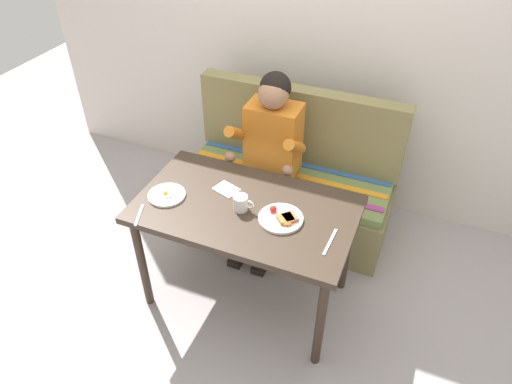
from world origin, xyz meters
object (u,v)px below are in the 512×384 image
fork (139,215)px  knife (330,242)px  coffee_mug (241,203)px  table (246,218)px  napkin (226,189)px  couch (289,185)px  plate_eggs (167,195)px  plate_breakfast (282,218)px  person (269,147)px

fork → knife: bearing=-8.9°
coffee_mug → table: bearing=66.4°
coffee_mug → napkin: (-0.15, 0.12, -0.04)m
coffee_mug → knife: 0.52m
fork → table: bearing=10.0°
couch → plate_eggs: couch is taller
couch → knife: (0.50, -0.86, 0.40)m
table → couch: 0.83m
coffee_mug → plate_eggs: bearing=-172.5°
coffee_mug → knife: size_ratio=0.59×
couch → plate_breakfast: size_ratio=6.07×
table → knife: bearing=-10.3°
table → knife: knife is taller
couch → person: (-0.09, -0.17, 0.41)m
knife → couch: bearing=123.3°
table → plate_breakfast: 0.24m
table → fork: bearing=-150.3°
person → fork: person is taller
couch → plate_breakfast: (0.22, -0.79, 0.41)m
couch → napkin: size_ratio=10.71×
person → fork: 0.96m
coffee_mug → napkin: bearing=140.1°
plate_eggs → napkin: size_ratio=1.56×
person → plate_breakfast: 0.69m
table → plate_eggs: size_ratio=5.72×
coffee_mug → fork: 0.54m
coffee_mug → napkin: size_ratio=0.88×
napkin → fork: 0.50m
couch → person: 0.46m
plate_breakfast → napkin: (-0.38, 0.12, -0.01)m
couch → coffee_mug: size_ratio=12.20×
table → couch: (0.00, 0.76, -0.32)m
fork → coffee_mug: bearing=8.0°
person → couch: bearing=63.1°
person → fork: (-0.41, -0.87, -0.01)m
table → knife: size_ratio=6.00×
fork → plate_breakfast: bearing=-0.2°
couch → coffee_mug: 0.91m
coffee_mug → napkin: coffee_mug is taller
knife → coffee_mug: bearing=176.1°
table → coffee_mug: size_ratio=10.17×
plate_breakfast → coffee_mug: size_ratio=2.01×
plate_breakfast → coffee_mug: (-0.23, -0.00, 0.03)m
plate_breakfast → knife: bearing=-12.7°
napkin → plate_breakfast: bearing=-17.8°
plate_eggs → napkin: (0.28, 0.18, -0.01)m
person → knife: bearing=-49.2°
table → plate_breakfast: plate_breakfast is taller
plate_eggs → napkin: bearing=32.3°
plate_breakfast → napkin: bearing=162.2°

